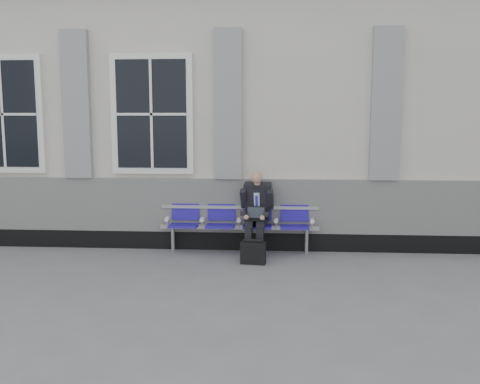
{
  "coord_description": "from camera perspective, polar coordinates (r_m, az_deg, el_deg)",
  "views": [
    {
      "loc": [
        2.38,
        -7.24,
        2.21
      ],
      "look_at": [
        1.83,
        0.9,
        1.06
      ],
      "focal_mm": 40.0,
      "sensor_mm": 36.0,
      "label": 1
    }
  ],
  "objects": [
    {
      "name": "businessman",
      "position": [
        8.57,
        1.79,
        -1.86
      ],
      "size": [
        0.55,
        0.73,
        1.35
      ],
      "color": "black",
      "rests_on": "ground"
    },
    {
      "name": "station_building",
      "position": [
        10.98,
        -8.84,
        8.01
      ],
      "size": [
        14.4,
        4.4,
        4.49
      ],
      "color": "beige",
      "rests_on": "ground"
    },
    {
      "name": "briefcase",
      "position": [
        8.13,
        1.41,
        -6.45
      ],
      "size": [
        0.39,
        0.2,
        0.38
      ],
      "color": "black",
      "rests_on": "ground"
    },
    {
      "name": "bench",
      "position": [
        8.75,
        -0.08,
        -2.89
      ],
      "size": [
        2.6,
        0.47,
        0.91
      ],
      "color": "#9EA0A3",
      "rests_on": "ground"
    },
    {
      "name": "ground",
      "position": [
        7.94,
        -13.89,
        -8.37
      ],
      "size": [
        70.0,
        70.0,
        0.0
      ],
      "primitive_type": "plane",
      "color": "slate",
      "rests_on": "ground"
    }
  ]
}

